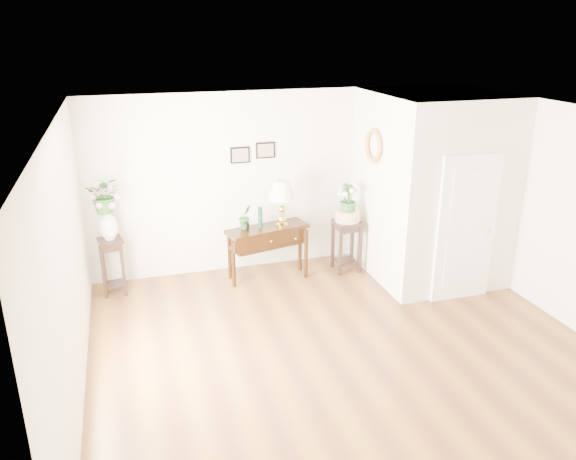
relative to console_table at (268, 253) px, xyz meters
name	(u,v)px	position (x,y,z in m)	size (l,w,h in m)	color
floor	(343,347)	(0.37, -2.21, -0.42)	(6.00, 5.50, 0.02)	brown
ceiling	(352,117)	(0.37, -2.21, 2.38)	(6.00, 5.50, 0.02)	white
wall_back	(281,180)	(0.37, 0.54, 0.98)	(6.00, 0.02, 2.80)	silver
wall_front	(499,377)	(0.37, -4.96, 0.98)	(6.00, 0.02, 2.80)	silver
wall_left	(67,272)	(-2.63, -2.21, 0.98)	(0.02, 5.50, 2.80)	silver
wall_right	(565,216)	(3.37, -2.21, 0.98)	(0.02, 5.50, 2.80)	silver
partition	(431,186)	(2.47, -0.44, 0.98)	(1.80, 1.95, 2.80)	silver
door	(466,229)	(2.47, -1.44, 0.63)	(0.90, 0.05, 2.10)	white
art_print_left	(240,155)	(-0.28, 0.52, 1.43)	(0.30, 0.02, 0.25)	black
art_print_right	(266,150)	(0.12, 0.52, 1.48)	(0.30, 0.02, 0.25)	black
wall_ornament	(373,146)	(1.53, -0.31, 1.63)	(0.51, 0.51, 0.07)	#B37339
console_table	(268,253)	(0.00, 0.00, 0.00)	(1.26, 0.42, 0.84)	black
table_lamp	(282,204)	(0.23, 0.00, 0.77)	(0.41, 0.41, 0.72)	gold
green_vase	(260,217)	(-0.11, 0.00, 0.59)	(0.07, 0.07, 0.33)	#11361F
potted_plant	(245,218)	(-0.34, 0.00, 0.60)	(0.20, 0.16, 0.37)	#275621
plant_stand_a	(113,266)	(-2.28, 0.14, 0.01)	(0.33, 0.33, 0.85)	black
porcelain_vase	(108,224)	(-2.28, 0.14, 0.65)	(0.26, 0.26, 0.44)	white
lily_arrangement	(105,194)	(-2.28, 0.14, 1.09)	(0.47, 0.41, 0.52)	#275621
plant_stand_b	(346,246)	(1.27, -0.07, 0.00)	(0.39, 0.39, 0.83)	black
ceramic_bowl	(347,216)	(1.27, -0.07, 0.50)	(0.39, 0.39, 0.17)	tan
narcissus	(348,199)	(1.27, -0.07, 0.77)	(0.27, 0.27, 0.47)	#275621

